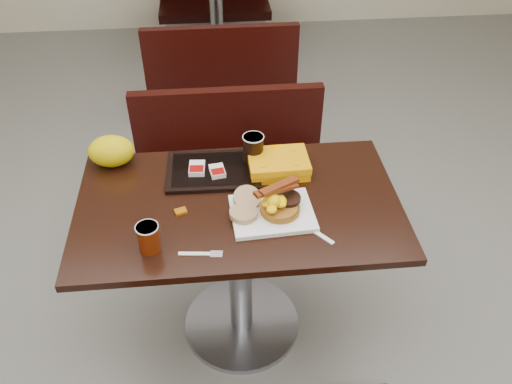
{
  "coord_description": "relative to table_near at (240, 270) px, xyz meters",
  "views": [
    {
      "loc": [
        -0.07,
        -1.48,
        2.03
      ],
      "look_at": [
        0.06,
        -0.03,
        0.82
      ],
      "focal_mm": 37.04,
      "sensor_mm": 36.0,
      "label": 1
    }
  ],
  "objects": [
    {
      "name": "fork",
      "position": [
        -0.16,
        -0.25,
        0.38
      ],
      "size": [
        0.15,
        0.04,
        0.0
      ],
      "primitive_type": null,
      "rotation": [
        0.0,
        0.0,
        -0.11
      ],
      "color": "white",
      "rests_on": "table_near"
    },
    {
      "name": "tray",
      "position": [
        -0.09,
        0.19,
        0.38
      ],
      "size": [
        0.37,
        0.27,
        0.02
      ],
      "primitive_type": "cube",
      "rotation": [
        0.0,
        0.0,
        -0.03
      ],
      "color": "black",
      "rests_on": "table_near"
    },
    {
      "name": "clamshell",
      "position": [
        0.17,
        0.18,
        0.41
      ],
      "size": [
        0.24,
        0.18,
        0.06
      ],
      "primitive_type": "cube",
      "rotation": [
        0.0,
        0.0,
        0.02
      ],
      "color": "orange",
      "rests_on": "table_near"
    },
    {
      "name": "bacon_strips",
      "position": [
        0.13,
        -0.06,
        0.48
      ],
      "size": [
        0.19,
        0.14,
        0.01
      ],
      "primitive_type": null,
      "rotation": [
        0.0,
        0.0,
        0.45
      ],
      "color": "#481105",
      "rests_on": "scrambled_eggs"
    },
    {
      "name": "coffee_cup_near",
      "position": [
        -0.31,
        -0.21,
        0.43
      ],
      "size": [
        0.09,
        0.09,
        0.1
      ],
      "primitive_type": "cylinder",
      "rotation": [
        0.0,
        0.0,
        0.35
      ],
      "color": "#8A2805",
      "rests_on": "table_near"
    },
    {
      "name": "coffee_cup_far",
      "position": [
        0.08,
        0.24,
        0.45
      ],
      "size": [
        0.1,
        0.1,
        0.11
      ],
      "primitive_type": "cylinder",
      "rotation": [
        0.0,
        0.0,
        -0.36
      ],
      "color": "black",
      "rests_on": "tray"
    },
    {
      "name": "condiment_syrup",
      "position": [
        -0.21,
        -0.04,
        0.38
      ],
      "size": [
        0.05,
        0.04,
        0.01
      ],
      "primitive_type": "cube",
      "rotation": [
        0.0,
        0.0,
        0.31
      ],
      "color": "#9D4D06",
      "rests_on": "table_near"
    },
    {
      "name": "platter",
      "position": [
        0.12,
        -0.08,
        0.38
      ],
      "size": [
        0.31,
        0.25,
        0.02
      ],
      "primitive_type": "cube",
      "rotation": [
        0.0,
        0.0,
        0.06
      ],
      "color": "white",
      "rests_on": "table_near"
    },
    {
      "name": "hashbrown_sleeve_right",
      "position": [
        -0.07,
        0.16,
        0.4
      ],
      "size": [
        0.07,
        0.08,
        0.02
      ],
      "primitive_type": "cube",
      "rotation": [
        0.0,
        0.0,
        0.16
      ],
      "color": "silver",
      "rests_on": "tray"
    },
    {
      "name": "bench_far_s",
      "position": [
        0.0,
        1.9,
        -0.02
      ],
      "size": [
        1.0,
        0.46,
        0.72
      ],
      "primitive_type": null,
      "color": "black",
      "rests_on": "floor"
    },
    {
      "name": "table_far",
      "position": [
        0.0,
        2.6,
        0.0
      ],
      "size": [
        1.2,
        0.7,
        0.75
      ],
      "primitive_type": null,
      "color": "black",
      "rests_on": "floor"
    },
    {
      "name": "sausage_patty",
      "position": [
        0.18,
        -0.06,
        0.43
      ],
      "size": [
        0.11,
        0.11,
        0.01
      ],
      "primitive_type": "cylinder",
      "rotation": [
        0.0,
        0.0,
        -0.22
      ],
      "color": "black",
      "rests_on": "pancake_stack"
    },
    {
      "name": "pancake_stack",
      "position": [
        0.14,
        -0.08,
        0.41
      ],
      "size": [
        0.14,
        0.14,
        0.03
      ],
      "primitive_type": "cylinder",
      "rotation": [
        0.0,
        0.0,
        0.02
      ],
      "color": "brown",
      "rests_on": "platter"
    },
    {
      "name": "paper_bag",
      "position": [
        -0.49,
        0.28,
        0.44
      ],
      "size": [
        0.22,
        0.19,
        0.13
      ],
      "primitive_type": "ellipsoid",
      "rotation": [
        0.0,
        0.0,
        -0.34
      ],
      "color": "#CAB606",
      "rests_on": "table_near"
    },
    {
      "name": "muffin_top",
      "position": [
        0.03,
        -0.03,
        0.42
      ],
      "size": [
        0.12,
        0.12,
        0.06
      ],
      "primitive_type": "cylinder",
      "rotation": [
        0.38,
        0.0,
        0.2
      ],
      "color": "tan",
      "rests_on": "platter"
    },
    {
      "name": "table_near",
      "position": [
        0.0,
        0.0,
        0.0
      ],
      "size": [
        1.2,
        0.7,
        0.75
      ],
      "primitive_type": null,
      "color": "black",
      "rests_on": "floor"
    },
    {
      "name": "scrambled_eggs",
      "position": [
        0.12,
        -0.1,
        0.45
      ],
      "size": [
        0.11,
        0.1,
        0.05
      ],
      "primitive_type": "ellipsoid",
      "rotation": [
        0.0,
        0.0,
        0.18
      ],
      "color": "yellow",
      "rests_on": "pancake_stack"
    },
    {
      "name": "muffin_bottom",
      "position": [
        0.01,
        -0.1,
        0.4
      ],
      "size": [
        0.13,
        0.13,
        0.02
      ],
      "primitive_type": "cylinder",
      "rotation": [
        0.0,
        0.0,
        -0.33
      ],
      "color": "tan",
      "rests_on": "platter"
    },
    {
      "name": "knife",
      "position": [
        0.25,
        -0.17,
        0.38
      ],
      "size": [
        0.13,
        0.16,
        0.0
      ],
      "primitive_type": "cube",
      "rotation": [
        0.0,
        0.0,
        -0.89
      ],
      "color": "white",
      "rests_on": "table_near"
    },
    {
      "name": "floor",
      "position": [
        0.0,
        0.0,
        -0.38
      ],
      "size": [
        6.0,
        7.0,
        0.01
      ],
      "primitive_type": "cube",
      "color": "gray",
      "rests_on": "ground"
    },
    {
      "name": "hashbrown_sleeve_left",
      "position": [
        -0.15,
        0.18,
        0.4
      ],
      "size": [
        0.07,
        0.09,
        0.02
      ],
      "primitive_type": "cube",
      "rotation": [
        0.0,
        0.0,
        -0.07
      ],
      "color": "silver",
      "rests_on": "tray"
    },
    {
      "name": "bench_near_n",
      "position": [
        0.0,
        0.7,
        -0.02
      ],
      "size": [
        1.0,
        0.46,
        0.72
      ],
      "primitive_type": null,
      "color": "black",
      "rests_on": "floor"
    }
  ]
}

